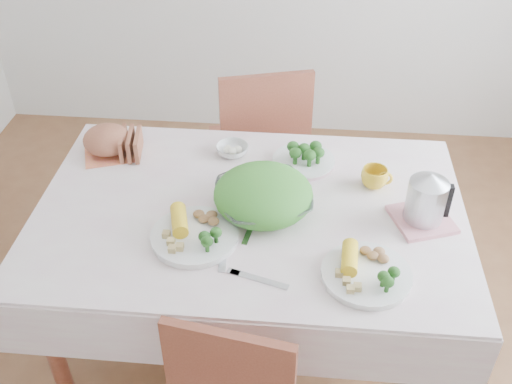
# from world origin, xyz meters

# --- Properties ---
(floor) EXTENTS (3.60, 3.60, 0.00)m
(floor) POSITION_xyz_m (0.00, 0.00, 0.00)
(floor) COLOR brown
(floor) RESTS_ON ground
(dining_table) EXTENTS (1.40, 0.90, 0.75)m
(dining_table) POSITION_xyz_m (0.00, 0.00, 0.38)
(dining_table) COLOR brown
(dining_table) RESTS_ON floor
(tablecloth) EXTENTS (1.50, 1.00, 0.01)m
(tablecloth) POSITION_xyz_m (0.00, 0.00, 0.76)
(tablecloth) COLOR silver
(tablecloth) RESTS_ON dining_table
(chair_far) EXTENTS (0.53, 0.53, 0.95)m
(chair_far) POSITION_xyz_m (-0.05, 0.84, 0.47)
(chair_far) COLOR brown
(chair_far) RESTS_ON floor
(salad_bowl) EXTENTS (0.41, 0.41, 0.08)m
(salad_bowl) POSITION_xyz_m (0.05, -0.00, 0.80)
(salad_bowl) COLOR white
(salad_bowl) RESTS_ON tablecloth
(dinner_plate_left) EXTENTS (0.31, 0.31, 0.02)m
(dinner_plate_left) POSITION_xyz_m (-0.16, -0.18, 0.77)
(dinner_plate_left) COLOR white
(dinner_plate_left) RESTS_ON tablecloth
(dinner_plate_right) EXTENTS (0.37, 0.37, 0.02)m
(dinner_plate_right) POSITION_xyz_m (0.39, -0.30, 0.77)
(dinner_plate_right) COLOR white
(dinner_plate_right) RESTS_ON tablecloth
(broccoli_plate) EXTENTS (0.32, 0.32, 0.02)m
(broccoli_plate) POSITION_xyz_m (0.18, 0.29, 0.77)
(broccoli_plate) COLOR beige
(broccoli_plate) RESTS_ON tablecloth
(napkin) EXTENTS (0.24, 0.24, 0.00)m
(napkin) POSITION_xyz_m (-0.59, 0.30, 0.76)
(napkin) COLOR #F67D55
(napkin) RESTS_ON tablecloth
(bread_loaf) EXTENTS (0.23, 0.22, 0.11)m
(bread_loaf) POSITION_xyz_m (-0.59, 0.30, 0.82)
(bread_loaf) COLOR brown
(bread_loaf) RESTS_ON napkin
(fruit_bowl) EXTENTS (0.16, 0.16, 0.04)m
(fruit_bowl) POSITION_xyz_m (-0.10, 0.33, 0.78)
(fruit_bowl) COLOR white
(fruit_bowl) RESTS_ON tablecloth
(yellow_mug) EXTENTS (0.11, 0.11, 0.08)m
(yellow_mug) POSITION_xyz_m (0.44, 0.17, 0.80)
(yellow_mug) COLOR gold
(yellow_mug) RESTS_ON tablecloth
(pink_tray) EXTENTS (0.24, 0.24, 0.02)m
(pink_tray) POSITION_xyz_m (0.59, -0.01, 0.77)
(pink_tray) COLOR #D7838D
(pink_tray) RESTS_ON tablecloth
(electric_kettle) EXTENTS (0.17, 0.17, 0.18)m
(electric_kettle) POSITION_xyz_m (0.59, -0.01, 0.88)
(electric_kettle) COLOR #B2B5BA
(electric_kettle) RESTS_ON pink_tray
(fork_left) EXTENTS (0.04, 0.20, 0.00)m
(fork_left) POSITION_xyz_m (-0.06, -0.22, 0.76)
(fork_left) COLOR silver
(fork_left) RESTS_ON tablecloth
(fork_right) EXTENTS (0.05, 0.17, 0.00)m
(fork_right) POSITION_xyz_m (0.01, -0.11, 0.76)
(fork_right) COLOR silver
(fork_right) RESTS_ON tablecloth
(knife) EXTENTS (0.19, 0.07, 0.00)m
(knife) POSITION_xyz_m (0.06, -0.34, 0.76)
(knife) COLOR silver
(knife) RESTS_ON tablecloth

